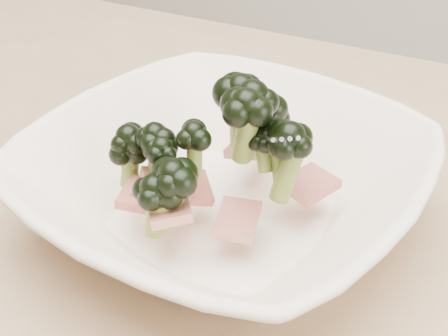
{
  "coord_description": "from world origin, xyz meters",
  "views": [
    {
      "loc": [
        0.22,
        -0.33,
        1.06
      ],
      "look_at": [
        0.05,
        0.02,
        0.8
      ],
      "focal_mm": 50.0,
      "sensor_mm": 36.0,
      "label": 1
    }
  ],
  "objects": [
    {
      "name": "broccoli_dish",
      "position": [
        0.05,
        0.02,
        0.79
      ],
      "size": [
        0.34,
        0.34,
        0.13
      ],
      "color": "white",
      "rests_on": "dining_table"
    },
    {
      "name": "dining_table",
      "position": [
        0.0,
        0.0,
        0.65
      ],
      "size": [
        1.2,
        0.8,
        0.75
      ],
      "color": "tan",
      "rests_on": "ground"
    }
  ]
}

